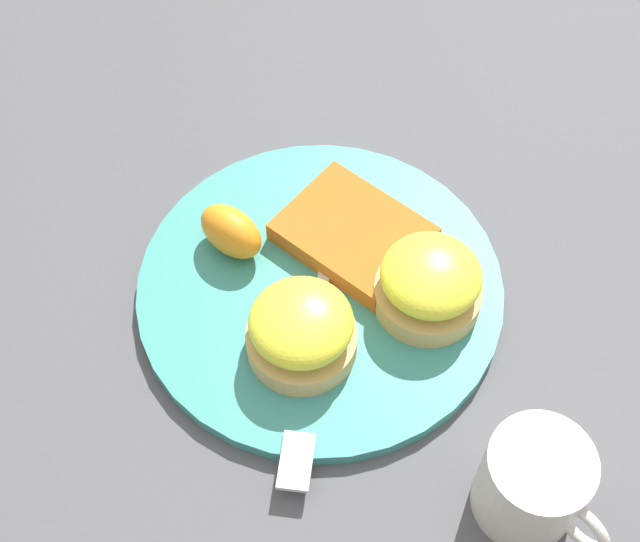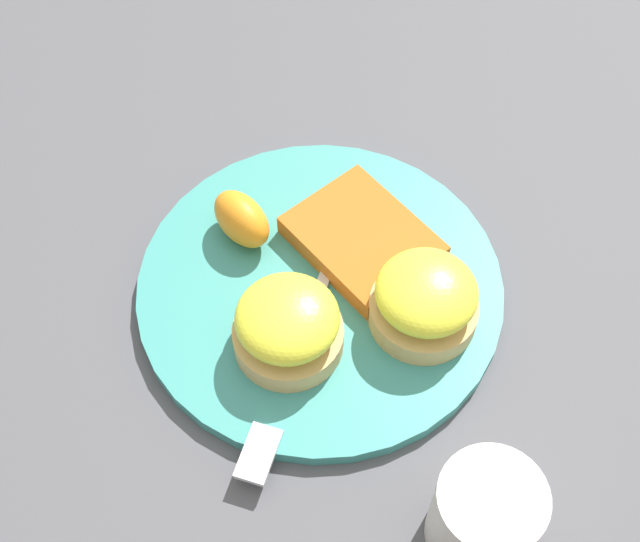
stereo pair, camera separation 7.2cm
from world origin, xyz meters
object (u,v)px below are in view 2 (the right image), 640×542
Objects in this scene: sandwich_benedict_right at (425,300)px; hashbrown_patty at (362,239)px; cup at (486,518)px; sandwich_benedict_left at (288,326)px; fork at (289,372)px; orange_wedge at (242,219)px.

hashbrown_patty is (-0.08, -0.00, -0.02)m from sandwich_benedict_right.
sandwich_benedict_right is 0.86× the size of cup.
sandwich_benedict_left reaches higher than hashbrown_patty.
fork is (0.07, -0.11, -0.01)m from hashbrown_patty.
cup is at bearing -21.78° from sandwich_benedict_right.
hashbrown_patty is 0.26m from cup.
orange_wedge is at bearing 169.38° from sandwich_benedict_left.
sandwich_benedict_left is 0.50× the size of fork.
orange_wedge is at bearing -176.77° from cup.
cup reaches higher than sandwich_benedict_left.
cup is (0.18, 0.05, 0.02)m from fork.
orange_wedge is at bearing 165.88° from fork.
hashbrown_patty is at bearing 51.26° from orange_wedge.
sandwich_benedict_left reaches higher than fork.
fork is (0.02, -0.01, -0.03)m from sandwich_benedict_left.
sandwich_benedict_left reaches higher than orange_wedge.
sandwich_benedict_left is 0.11m from hashbrown_patty.
sandwich_benedict_right reaches higher than fork.
hashbrown_patty is 0.66× the size of fork.
sandwich_benedict_left is at bearing 150.57° from fork.
sandwich_benedict_right is at bearing 83.33° from fork.
sandwich_benedict_right is 0.09m from hashbrown_patty.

